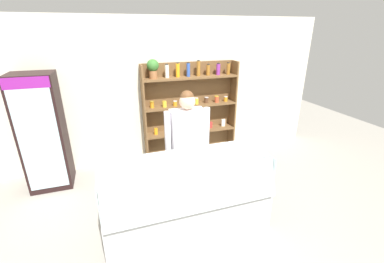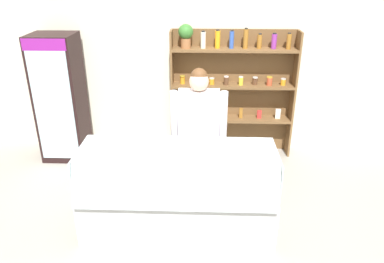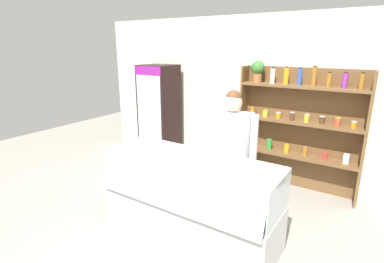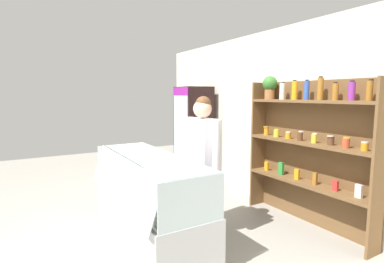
{
  "view_description": "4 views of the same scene",
  "coord_description": "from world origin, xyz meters",
  "px_view_note": "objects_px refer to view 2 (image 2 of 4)",
  "views": [
    {
      "loc": [
        -0.91,
        -2.47,
        2.48
      ],
      "look_at": [
        0.18,
        0.74,
        1.11
      ],
      "focal_mm": 24.0,
      "sensor_mm": 36.0,
      "label": 1
    },
    {
      "loc": [
        0.19,
        -3.3,
        2.78
      ],
      "look_at": [
        0.05,
        0.58,
        1.01
      ],
      "focal_mm": 35.0,
      "sensor_mm": 36.0,
      "label": 2
    },
    {
      "loc": [
        1.66,
        -2.48,
        2.21
      ],
      "look_at": [
        -0.42,
        0.68,
        1.13
      ],
      "focal_mm": 28.0,
      "sensor_mm": 36.0,
      "label": 3
    },
    {
      "loc": [
        3.13,
        -1.15,
        1.72
      ],
      "look_at": [
        -0.21,
        0.8,
        1.24
      ],
      "focal_mm": 28.0,
      "sensor_mm": 36.0,
      "label": 4
    }
  ],
  "objects_px": {
    "drinks_fridge": "(60,99)",
    "deli_display_case": "(178,205)",
    "shop_clerk": "(199,125)",
    "shelving_unit": "(230,85)"
  },
  "relations": [
    {
      "from": "drinks_fridge",
      "to": "deli_display_case",
      "type": "bearing_deg",
      "value": -42.8
    },
    {
      "from": "deli_display_case",
      "to": "shop_clerk",
      "type": "bearing_deg",
      "value": 70.81
    },
    {
      "from": "shelving_unit",
      "to": "deli_display_case",
      "type": "relative_size",
      "value": 0.95
    },
    {
      "from": "shop_clerk",
      "to": "drinks_fridge",
      "type": "bearing_deg",
      "value": 152.08
    },
    {
      "from": "shelving_unit",
      "to": "deli_display_case",
      "type": "distance_m",
      "value": 2.22
    },
    {
      "from": "drinks_fridge",
      "to": "shelving_unit",
      "type": "xyz_separation_m",
      "value": [
        2.5,
        0.26,
        0.16
      ]
    },
    {
      "from": "drinks_fridge",
      "to": "shop_clerk",
      "type": "height_order",
      "value": "drinks_fridge"
    },
    {
      "from": "shelving_unit",
      "to": "drinks_fridge",
      "type": "bearing_deg",
      "value": -174.1
    },
    {
      "from": "deli_display_case",
      "to": "shop_clerk",
      "type": "relative_size",
      "value": 1.22
    },
    {
      "from": "drinks_fridge",
      "to": "deli_display_case",
      "type": "height_order",
      "value": "drinks_fridge"
    }
  ]
}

